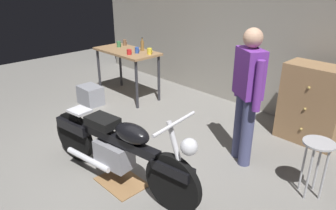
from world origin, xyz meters
TOP-DOWN VIEW (x-y plane):
  - ground_plane at (0.00, 0.00)m, footprint 12.00×12.00m
  - back_wall at (0.00, 2.80)m, footprint 8.00×0.12m
  - workbench at (-1.92, 1.55)m, footprint 1.30×0.64m
  - motorcycle at (0.17, -0.20)m, footprint 2.18×0.68m
  - person_standing at (0.88, 1.18)m, footprint 0.50×0.39m
  - shop_stool at (1.78, 1.14)m, footprint 0.32×0.32m
  - wooden_dresser at (1.24, 2.30)m, footprint 0.80×0.47m
  - drip_tray at (0.21, -0.20)m, footprint 0.56×0.40m
  - storage_bin at (-2.07, 0.80)m, footprint 0.44×0.32m
  - mug_brown_stoneware at (-2.27, 1.78)m, footprint 0.11×0.07m
  - mug_red_diner at (-1.61, 1.38)m, footprint 0.12×0.08m
  - mug_blue_enamel at (-1.61, 1.54)m, footprint 0.11×0.07m
  - mug_yellow_tall at (-1.39, 1.65)m, footprint 0.12×0.09m
  - mug_green_speckled at (-2.23, 1.61)m, footprint 0.12×0.08m
  - bottle at (-1.68, 1.73)m, footprint 0.06×0.06m

SIDE VIEW (x-z plane):
  - ground_plane at x=0.00m, z-range 0.00..0.00m
  - drip_tray at x=0.21m, z-range 0.00..0.01m
  - storage_bin at x=-2.07m, z-range 0.00..0.34m
  - motorcycle at x=0.17m, z-range -0.05..0.95m
  - shop_stool at x=1.78m, z-range 0.18..0.82m
  - wooden_dresser at x=1.24m, z-range 0.00..1.10m
  - workbench at x=-1.92m, z-range 0.34..1.24m
  - person_standing at x=0.88m, z-range 0.09..1.76m
  - mug_red_diner at x=-1.61m, z-range 0.90..0.99m
  - mug_yellow_tall at x=-1.39m, z-range 0.90..1.01m
  - mug_blue_enamel at x=-1.61m, z-range 0.90..1.01m
  - mug_green_speckled at x=-2.23m, z-range 0.90..1.01m
  - mug_brown_stoneware at x=-2.27m, z-range 0.90..1.01m
  - bottle at x=-1.68m, z-range 0.88..1.12m
  - back_wall at x=0.00m, z-range 0.00..3.10m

